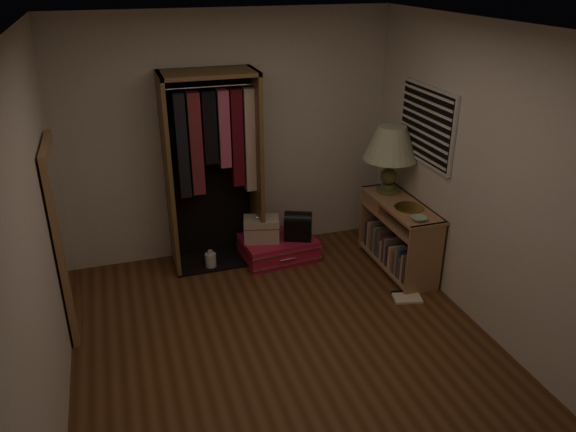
% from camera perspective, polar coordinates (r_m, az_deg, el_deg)
% --- Properties ---
extents(ground, '(4.00, 4.00, 0.00)m').
position_cam_1_polar(ground, '(4.87, 0.08, -13.54)').
color(ground, '#512E17').
rests_on(ground, ground).
extents(room_walls, '(3.52, 4.02, 2.60)m').
position_cam_1_polar(room_walls, '(4.18, 0.89, 3.43)').
color(room_walls, beige).
rests_on(room_walls, ground).
extents(console_bookshelf, '(0.42, 1.12, 0.75)m').
position_cam_1_polar(console_bookshelf, '(6.02, 10.98, -1.67)').
color(console_bookshelf, '#A3734E').
rests_on(console_bookshelf, ground).
extents(open_wardrobe, '(0.95, 0.50, 2.05)m').
position_cam_1_polar(open_wardrobe, '(5.79, -7.67, 6.10)').
color(open_wardrobe, brown).
rests_on(open_wardrobe, ground).
extents(floor_mirror, '(0.06, 0.80, 1.70)m').
position_cam_1_polar(floor_mirror, '(5.15, -21.91, -2.11)').
color(floor_mirror, '#A2794F').
rests_on(floor_mirror, ground).
extents(pink_suitcase, '(0.84, 0.64, 0.24)m').
position_cam_1_polar(pink_suitcase, '(6.19, -1.02, -3.23)').
color(pink_suitcase, '#BF173F').
rests_on(pink_suitcase, ground).
extents(train_case, '(0.43, 0.35, 0.28)m').
position_cam_1_polar(train_case, '(6.04, -2.72, -1.32)').
color(train_case, tan).
rests_on(train_case, pink_suitcase).
extents(black_bag, '(0.34, 0.29, 0.32)m').
position_cam_1_polar(black_bag, '(6.05, 1.03, -0.91)').
color(black_bag, black).
rests_on(black_bag, pink_suitcase).
extents(table_lamp, '(0.75, 0.75, 0.72)m').
position_cam_1_polar(table_lamp, '(5.93, 10.43, 7.16)').
color(table_lamp, '#4F5429').
rests_on(table_lamp, console_bookshelf).
extents(brass_tray, '(0.38, 0.38, 0.02)m').
position_cam_1_polar(brass_tray, '(5.73, 12.17, 0.85)').
color(brass_tray, '#AE9243').
rests_on(brass_tray, console_bookshelf).
extents(ceramic_bowl, '(0.16, 0.16, 0.04)m').
position_cam_1_polar(ceramic_bowl, '(5.48, 13.17, -0.27)').
color(ceramic_bowl, '#98B698').
rests_on(ceramic_bowl, console_bookshelf).
extents(white_jug, '(0.12, 0.12, 0.21)m').
position_cam_1_polar(white_jug, '(6.06, -7.86, -4.49)').
color(white_jug, silver).
rests_on(white_jug, ground).
extents(floor_book, '(0.31, 0.27, 0.02)m').
position_cam_1_polar(floor_book, '(5.66, 11.94, -7.99)').
color(floor_book, '#F1E6CA').
rests_on(floor_book, ground).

